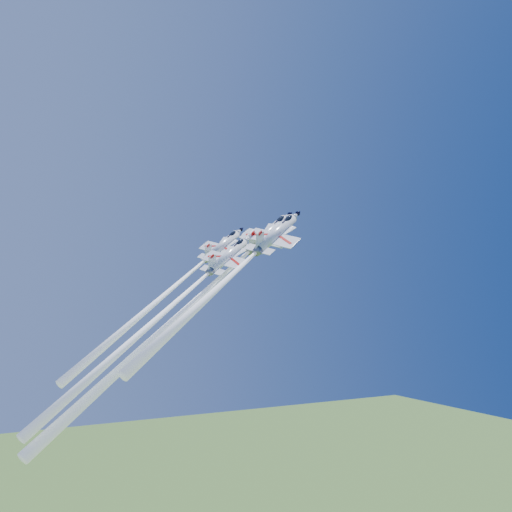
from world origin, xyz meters
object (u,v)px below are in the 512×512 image
jet_left (171,289)px  jet_right (232,275)px  jet_lead (196,300)px  jet_slot (165,312)px

jet_left → jet_right: bearing=15.9°
jet_left → jet_right: jet_right is taller
jet_lead → jet_right: size_ratio=1.36×
jet_lead → jet_left: jet_lead is taller
jet_right → jet_lead: bearing=-151.9°
jet_right → jet_slot: bearing=-123.1°
jet_right → jet_slot: (-12.95, 0.18, -6.79)m
jet_left → jet_right: size_ratio=0.95×
jet_lead → jet_slot: (-7.16, -3.11, -2.10)m
jet_right → jet_slot: size_ratio=0.95×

